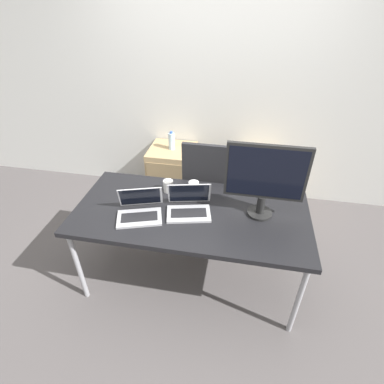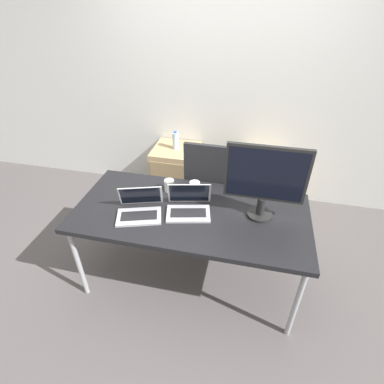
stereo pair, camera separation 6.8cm
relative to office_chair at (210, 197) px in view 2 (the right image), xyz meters
The scene contains 12 objects.
ground_plane 0.81m from the office_chair, 94.13° to the right, with size 14.00×14.00×0.00m, color #514C4C.
wall_back 1.20m from the office_chair, 93.42° to the left, with size 10.00×0.05×2.60m.
desk 0.75m from the office_chair, 94.13° to the right, with size 1.82×0.86×0.77m.
office_chair is the anchor object (origin of this frame).
cabinet_left 0.74m from the office_chair, 133.43° to the left, with size 0.52×0.50×0.66m.
cabinet_right 0.74m from the office_chair, 46.68° to the left, with size 0.52×0.50×0.66m.
water_bottle 0.81m from the office_chair, 133.31° to the left, with size 0.07×0.07×0.21m.
laptop_left 0.99m from the office_chair, 117.55° to the right, with size 0.38×0.36×0.21m.
laptop_right 0.80m from the office_chair, 95.26° to the right, with size 0.37×0.32×0.22m.
monitor 1.03m from the office_chair, 52.51° to the right, with size 0.57×0.19×0.58m.
coffee_cup_white 0.67m from the office_chair, 122.65° to the right, with size 0.08×0.08×0.10m.
coffee_cup_brown 0.59m from the office_chair, 100.02° to the right, with size 0.09×0.09×0.10m.
Camera 2 is at (0.41, -1.78, 2.23)m, focal length 28.00 mm.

